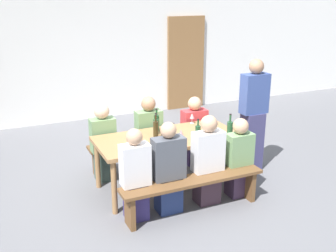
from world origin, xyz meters
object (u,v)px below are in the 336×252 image
object	(u,v)px
wine_bottle_0	(230,129)
wine_bottle_4	(156,126)
wine_bottle_5	(173,136)
wine_glass_1	(181,133)
wine_glass_2	(173,133)
wine_glass_0	(192,116)
seated_guest_near_0	(135,177)
wine_bottle_2	(157,123)
bench_far	(148,146)
seated_guest_far_1	(149,136)
bench_near	(193,186)
wooden_door	(186,63)
seated_guest_near_3	(239,159)
wine_bottle_3	(156,130)
seated_guest_far_0	(103,144)
wine_bottle_1	(198,134)
seated_guest_near_1	(168,170)
seated_guest_near_2	(208,162)
tasting_table	(168,142)

from	to	relation	value
wine_bottle_0	wine_bottle_4	distance (m)	1.00
wine_bottle_5	wine_glass_1	world-z (taller)	wine_bottle_5
wine_glass_2	wine_glass_0	bearing A→B (deg)	44.63
wine_glass_1	seated_guest_near_0	size ratio (longest dim) A/B	0.17
wine_bottle_2	wine_glass_1	bearing A→B (deg)	-80.45
bench_far	seated_guest_far_1	size ratio (longest dim) A/B	1.58
bench_near	seated_guest_far_1	bearing A→B (deg)	91.76
wooden_door	seated_guest_near_3	world-z (taller)	wooden_door
wine_bottle_3	seated_guest_far_0	distance (m)	0.89
wine_bottle_2	wine_bottle_1	bearing A→B (deg)	-64.22
seated_guest_near_1	seated_guest_far_1	xyz separation A→B (m)	(0.22, 1.19, 0.01)
wine_glass_2	seated_guest_far_1	bearing A→B (deg)	92.33
wine_bottle_1	wine_bottle_3	size ratio (longest dim) A/B	0.96
wine_bottle_0	seated_guest_far_1	world-z (taller)	seated_guest_far_1
bench_far	wine_bottle_1	distance (m)	1.25
wine_glass_1	wine_glass_2	bearing A→B (deg)	115.94
seated_guest_near_2	wine_bottle_0	bearing A→B (deg)	-63.58
bench_near	tasting_table	bearing A→B (deg)	90.00
bench_near	bench_far	xyz separation A→B (m)	(0.00, 1.49, 0.00)
wine_glass_0	seated_guest_far_1	distance (m)	0.71
wine_bottle_2	seated_guest_near_1	distance (m)	0.95
bench_far	wine_bottle_4	distance (m)	0.80
wine_glass_2	seated_guest_near_3	xyz separation A→B (m)	(0.76, -0.41, -0.34)
wine_bottle_1	wine_glass_1	size ratio (longest dim) A/B	1.69
wine_glass_1	wine_glass_2	distance (m)	0.13
wine_bottle_2	seated_guest_near_1	world-z (taller)	seated_guest_near_1
wine_bottle_3	seated_guest_near_3	size ratio (longest dim) A/B	0.31
wine_bottle_4	wine_glass_1	size ratio (longest dim) A/B	1.62
seated_guest_near_1	seated_guest_near_2	world-z (taller)	seated_guest_near_2
seated_guest_near_1	seated_guest_far_1	distance (m)	1.22
wine_bottle_0	wine_bottle_5	world-z (taller)	wine_bottle_0
wine_bottle_2	seated_guest_far_1	world-z (taller)	seated_guest_far_1
wine_bottle_2	seated_guest_near_2	xyz separation A→B (m)	(0.33, -0.87, -0.31)
wooden_door	seated_guest_far_0	size ratio (longest dim) A/B	1.84
wooden_door	seated_guest_near_0	distance (m)	5.01
seated_guest_near_3	seated_guest_near_0	bearing A→B (deg)	90.00
bench_near	seated_guest_near_1	world-z (taller)	seated_guest_near_1
bench_far	seated_guest_near_2	bearing A→B (deg)	-78.17
seated_guest_near_1	wine_bottle_0	bearing A→B (deg)	-77.25
wine_glass_1	seated_guest_far_0	world-z (taller)	seated_guest_far_0
tasting_table	wine_bottle_3	distance (m)	0.28
bench_near	wine_glass_1	world-z (taller)	wine_glass_1
wooden_door	tasting_table	xyz separation A→B (m)	(-2.07, -3.56, -0.38)
wooden_door	seated_guest_near_1	xyz separation A→B (m)	(-2.33, -4.16, -0.50)
seated_guest_far_0	seated_guest_near_0	bearing A→B (deg)	2.33
seated_guest_far_1	seated_guest_near_1	bearing A→B (deg)	-10.62
seated_guest_near_2	seated_guest_near_3	xyz separation A→B (m)	(0.47, 0.00, -0.05)
wine_bottle_0	wine_bottle_1	world-z (taller)	wine_bottle_0
wine_bottle_1	tasting_table	bearing A→B (deg)	125.23
seated_guest_near_0	seated_guest_near_2	distance (m)	0.97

